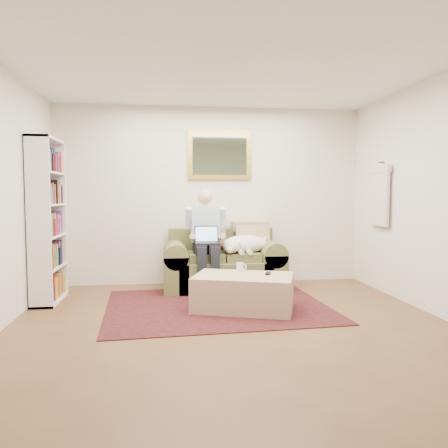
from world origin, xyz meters
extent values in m
cube|color=brown|center=(0.00, 0.00, 0.00)|extent=(4.50, 5.00, 0.01)
cube|color=white|center=(0.00, 0.00, 2.60)|extent=(4.50, 5.00, 0.01)
cube|color=silver|center=(0.00, 2.50, 1.30)|extent=(4.50, 0.01, 2.60)
cube|color=black|center=(-0.06, 1.08, 0.01)|extent=(2.68, 2.20, 0.01)
cube|color=brown|center=(0.13, 2.01, 0.20)|extent=(1.25, 0.80, 0.41)
cube|color=brown|center=(0.13, 2.36, 0.62)|extent=(1.52, 0.17, 0.42)
cube|color=brown|center=(-0.53, 2.01, 0.25)|extent=(0.33, 0.80, 0.84)
cube|color=brown|center=(0.79, 2.01, 0.25)|extent=(0.33, 0.80, 0.84)
cube|color=brown|center=(-0.12, 1.96, 0.47)|extent=(0.48, 0.54, 0.12)
cube|color=brown|center=(0.38, 1.96, 0.47)|extent=(0.48, 0.54, 0.12)
cube|color=black|center=(-0.12, 1.78, 0.67)|extent=(0.32, 0.22, 0.02)
cube|color=black|center=(-0.12, 1.89, 0.79)|extent=(0.32, 0.06, 0.22)
cube|color=#99BFF2|center=(-0.12, 1.88, 0.79)|extent=(0.29, 0.04, 0.19)
cube|color=tan|center=(0.22, 0.89, 0.20)|extent=(1.27, 1.02, 0.40)
cylinder|color=white|center=(0.22, 1.16, 0.45)|extent=(0.08, 0.08, 0.10)
cube|color=black|center=(0.51, 0.92, 0.41)|extent=(0.10, 0.16, 0.02)
cube|color=gold|center=(0.13, 2.48, 1.90)|extent=(0.94, 0.04, 0.72)
cube|color=gray|center=(0.13, 2.46, 1.90)|extent=(0.80, 0.01, 0.58)
camera|label=1|loc=(-0.62, -3.96, 1.32)|focal=35.00mm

